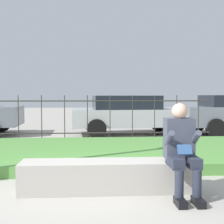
# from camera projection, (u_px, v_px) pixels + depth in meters

# --- Properties ---
(ground_plane) EXTENTS (60.00, 60.00, 0.00)m
(ground_plane) POSITION_uv_depth(u_px,v_px,m) (83.00, 191.00, 4.29)
(ground_plane) COLOR #A8A399
(stone_bench) EXTENTS (2.40, 0.49, 0.42)m
(stone_bench) POSITION_uv_depth(u_px,v_px,m) (108.00, 178.00, 4.31)
(stone_bench) COLOR #ADA89E
(stone_bench) RESTS_ON ground_plane
(person_seated_reader) EXTENTS (0.42, 0.73, 1.22)m
(person_seated_reader) POSITION_uv_depth(u_px,v_px,m) (181.00, 146.00, 4.06)
(person_seated_reader) COLOR black
(person_seated_reader) RESTS_ON ground_plane
(grass_berm) EXTENTS (9.00, 3.42, 0.20)m
(grass_berm) POSITION_uv_depth(u_px,v_px,m) (86.00, 152.00, 6.69)
(grass_berm) COLOR #569342
(grass_berm) RESTS_ON ground_plane
(iron_fence) EXTENTS (7.00, 0.03, 1.33)m
(iron_fence) POSITION_uv_depth(u_px,v_px,m) (87.00, 118.00, 8.75)
(iron_fence) COLOR #332D28
(iron_fence) RESTS_ON ground_plane
(car_parked_center) EXTENTS (4.08, 2.05, 1.32)m
(car_parked_center) POSITION_uv_depth(u_px,v_px,m) (129.00, 114.00, 10.57)
(car_parked_center) COLOR #B7B7BC
(car_parked_center) RESTS_ON ground_plane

